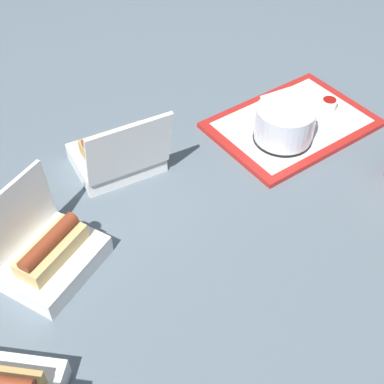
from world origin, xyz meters
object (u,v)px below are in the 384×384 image
Objects in this scene: plastic_fork at (334,115)px; clamshell_hotdog_front at (49,254)px; food_tray at (292,124)px; cake_container at (284,125)px; ketchup_cup at (329,103)px; clamshell_hotdog_left at (117,153)px.

plastic_fork is 0.49× the size of clamshell_hotdog_front.
clamshell_hotdog_front is at bearing 11.74° from food_tray.
cake_container is (0.06, 0.04, 0.05)m from food_tray.
ketchup_cup is 0.75m from clamshell_hotdog_front.
cake_container reaches higher than food_tray.
clamshell_hotdog_left reaches higher than clamshell_hotdog_front.
cake_container reaches higher than ketchup_cup.
ketchup_cup reaches higher than food_tray.
clamshell_hotdog_left is (0.36, -0.10, -0.01)m from cake_container.
cake_container is at bearing 14.30° from ketchup_cup.
food_tray is at bearing -145.43° from cake_container.
plastic_fork is 0.74m from clamshell_hotdog_front.
ketchup_cup is 0.36× the size of plastic_fork.
cake_container is 0.17m from plastic_fork.
plastic_fork is (0.01, 0.03, -0.01)m from ketchup_cup.
cake_container is at bearing 164.34° from clamshell_hotdog_left.
clamshell_hotdog_left is (0.42, -0.06, 0.03)m from food_tray.
cake_container is 0.17m from ketchup_cup.
plastic_fork is at bearing 170.19° from clamshell_hotdog_left.
cake_container is at bearing 2.53° from plastic_fork.
plastic_fork is at bearing -176.00° from cake_container.
clamshell_hotdog_left is (0.52, -0.09, 0.03)m from plastic_fork.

